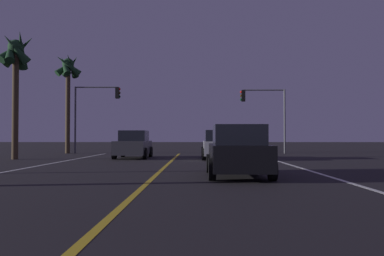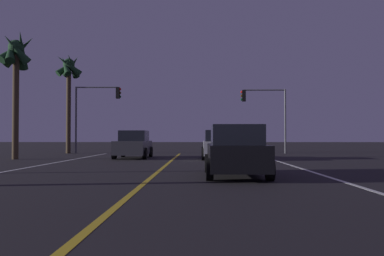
{
  "view_description": "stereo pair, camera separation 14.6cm",
  "coord_description": "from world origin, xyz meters",
  "px_view_note": "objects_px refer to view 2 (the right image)",
  "views": [
    {
      "loc": [
        1.43,
        0.44,
        1.31
      ],
      "look_at": [
        1.08,
        25.3,
        1.87
      ],
      "focal_mm": 37.22,
      "sensor_mm": 36.0,
      "label": 1
    },
    {
      "loc": [
        1.57,
        0.44,
        1.31
      ],
      "look_at": [
        1.08,
        25.3,
        1.87
      ],
      "focal_mm": 37.22,
      "sensor_mm": 36.0,
      "label": 2
    }
  ],
  "objects_px": {
    "car_lead_same_lane": "(236,152)",
    "palm_tree_left_mid": "(16,59)",
    "car_oncoming": "(134,145)",
    "traffic_light_near_right": "(263,105)",
    "palm_tree_left_far": "(69,74)",
    "car_ahead_far": "(219,145)",
    "traffic_light_near_left": "(98,103)"
  },
  "relations": [
    {
      "from": "traffic_light_near_left",
      "to": "car_ahead_far",
      "type": "bearing_deg",
      "value": -40.7
    },
    {
      "from": "traffic_light_near_right",
      "to": "traffic_light_near_left",
      "type": "height_order",
      "value": "traffic_light_near_left"
    },
    {
      "from": "traffic_light_near_left",
      "to": "palm_tree_left_far",
      "type": "height_order",
      "value": "palm_tree_left_far"
    },
    {
      "from": "car_lead_same_lane",
      "to": "palm_tree_left_mid",
      "type": "bearing_deg",
      "value": 50.66
    },
    {
      "from": "car_ahead_far",
      "to": "traffic_light_near_right",
      "type": "distance_m",
      "value": 9.32
    },
    {
      "from": "car_ahead_far",
      "to": "palm_tree_left_far",
      "type": "xyz_separation_m",
      "value": [
        -11.55,
        7.87,
        5.5
      ]
    },
    {
      "from": "traffic_light_near_right",
      "to": "traffic_light_near_left",
      "type": "relative_size",
      "value": 0.95
    },
    {
      "from": "traffic_light_near_right",
      "to": "traffic_light_near_left",
      "type": "xyz_separation_m",
      "value": [
        -13.1,
        0.0,
        0.18
      ]
    },
    {
      "from": "car_ahead_far",
      "to": "palm_tree_left_mid",
      "type": "relative_size",
      "value": 0.57
    },
    {
      "from": "traffic_light_near_left",
      "to": "palm_tree_left_mid",
      "type": "height_order",
      "value": "palm_tree_left_mid"
    },
    {
      "from": "car_oncoming",
      "to": "palm_tree_left_far",
      "type": "distance_m",
      "value": 10.84
    },
    {
      "from": "traffic_light_near_left",
      "to": "traffic_light_near_right",
      "type": "bearing_deg",
      "value": 0.0
    },
    {
      "from": "car_ahead_far",
      "to": "car_oncoming",
      "type": "relative_size",
      "value": 1.0
    },
    {
      "from": "car_lead_same_lane",
      "to": "palm_tree_left_mid",
      "type": "distance_m",
      "value": 16.31
    },
    {
      "from": "car_lead_same_lane",
      "to": "traffic_light_near_right",
      "type": "bearing_deg",
      "value": -11.76
    },
    {
      "from": "car_lead_same_lane",
      "to": "traffic_light_near_right",
      "type": "xyz_separation_m",
      "value": [
        3.79,
        18.22,
        2.98
      ]
    },
    {
      "from": "palm_tree_left_mid",
      "to": "palm_tree_left_far",
      "type": "distance_m",
      "value": 8.34
    },
    {
      "from": "car_lead_same_lane",
      "to": "palm_tree_left_mid",
      "type": "height_order",
      "value": "palm_tree_left_mid"
    },
    {
      "from": "car_lead_same_lane",
      "to": "palm_tree_left_far",
      "type": "relative_size",
      "value": 0.54
    },
    {
      "from": "palm_tree_left_far",
      "to": "car_lead_same_lane",
      "type": "bearing_deg",
      "value": -57.35
    },
    {
      "from": "traffic_light_near_left",
      "to": "palm_tree_left_mid",
      "type": "distance_m",
      "value": 9.01
    },
    {
      "from": "car_oncoming",
      "to": "traffic_light_near_right",
      "type": "bearing_deg",
      "value": 127.35
    },
    {
      "from": "car_ahead_far",
      "to": "traffic_light_near_left",
      "type": "distance_m",
      "value": 12.57
    },
    {
      "from": "car_oncoming",
      "to": "traffic_light_near_left",
      "type": "distance_m",
      "value": 8.61
    },
    {
      "from": "car_ahead_far",
      "to": "traffic_light_near_left",
      "type": "bearing_deg",
      "value": 49.3
    },
    {
      "from": "car_lead_same_lane",
      "to": "palm_tree_left_far",
      "type": "distance_m",
      "value": 22.25
    },
    {
      "from": "traffic_light_near_left",
      "to": "palm_tree_left_mid",
      "type": "bearing_deg",
      "value": -107.76
    },
    {
      "from": "traffic_light_near_right",
      "to": "car_oncoming",
      "type": "bearing_deg",
      "value": 37.35
    },
    {
      "from": "palm_tree_left_mid",
      "to": "traffic_light_near_right",
      "type": "bearing_deg",
      "value": 27.98
    },
    {
      "from": "car_ahead_far",
      "to": "palm_tree_left_far",
      "type": "relative_size",
      "value": 0.54
    },
    {
      "from": "car_oncoming",
      "to": "car_lead_same_lane",
      "type": "distance_m",
      "value": 12.46
    },
    {
      "from": "car_lead_same_lane",
      "to": "palm_tree_left_far",
      "type": "xyz_separation_m",
      "value": [
        -11.63,
        18.15,
        5.5
      ]
    }
  ]
}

